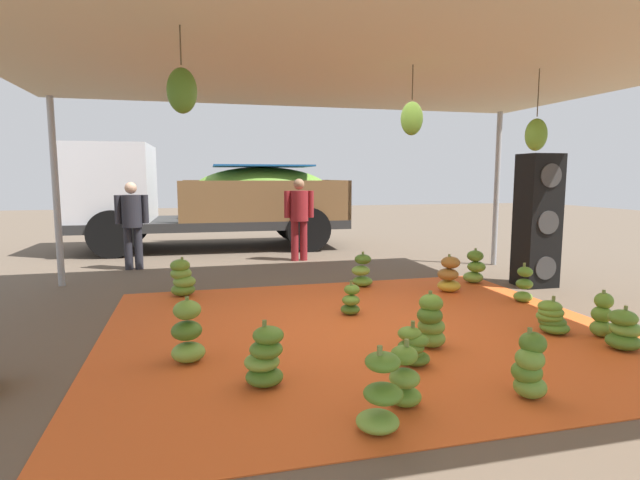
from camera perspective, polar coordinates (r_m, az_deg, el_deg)
name	(u,v)px	position (r m, az deg, el deg)	size (l,w,h in m)	color
ground_plane	(305,277)	(8.43, -1.77, -4.29)	(40.00, 40.00, 0.00)	brown
tarp_orange	(363,330)	(5.63, 4.98, -10.15)	(5.58, 4.83, 0.01)	#E05B23
tent_canopy	(370,62)	(5.42, 5.71, 19.59)	(8.00, 7.00, 2.94)	#9EA0A5
banana_bunch_0	(412,347)	(4.63, 10.50, -11.97)	(0.38, 0.35, 0.41)	#477523
banana_bunch_1	(187,334)	(4.77, -14.89, -10.28)	(0.39, 0.41, 0.60)	#75A83D
banana_bunch_2	(475,268)	(8.29, 17.25, -3.07)	(0.44, 0.45, 0.55)	#75A83D
banana_bunch_3	(362,272)	(7.69, 4.82, -3.63)	(0.41, 0.41, 0.54)	#60932D
banana_bunch_4	(524,286)	(7.29, 22.25, -4.84)	(0.31, 0.31, 0.53)	#60932D
banana_bunch_5	(351,301)	(6.15, 3.55, -6.94)	(0.29, 0.32, 0.43)	#477523
banana_bunch_6	(404,379)	(3.83, 9.62, -15.38)	(0.33, 0.35, 0.51)	#60932D
banana_bunch_7	(265,358)	(4.16, -6.31, -13.24)	(0.41, 0.41, 0.53)	#477523
banana_bunch_8	(381,396)	(3.48, 6.95, -17.27)	(0.38, 0.37, 0.58)	#75A83D
banana_bunch_9	(449,276)	(7.54, 14.51, -3.96)	(0.47, 0.46, 0.56)	gold
banana_bunch_10	(624,331)	(5.78, 31.39, -8.85)	(0.41, 0.38, 0.43)	#477523
banana_bunch_11	(530,367)	(4.22, 22.81, -13.26)	(0.34, 0.34, 0.55)	#6B9E38
banana_bunch_12	(431,323)	(5.10, 12.52, -9.19)	(0.38, 0.38, 0.57)	#6B9E38
banana_bunch_13	(182,279)	(7.33, -15.44, -4.30)	(0.47, 0.47, 0.55)	#518428
banana_bunch_14	(552,318)	(5.99, 24.93, -8.06)	(0.42, 0.44, 0.41)	#518428
banana_bunch_15	(602,316)	(6.09, 29.52, -7.58)	(0.33, 0.33, 0.50)	#6B9E38
cargo_truck_main	(205,196)	(12.08, -12.96, 4.93)	(6.22, 2.59, 2.40)	#2D2D2D
worker_0	(299,213)	(10.02, -2.41, 3.08)	(0.60, 0.37, 1.65)	maroon
worker_1	(132,219)	(9.66, -20.66, 2.27)	(0.58, 0.36, 1.59)	#26262D
speaker_stack	(537,221)	(8.35, 23.56, 2.03)	(0.55, 0.51, 2.03)	black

